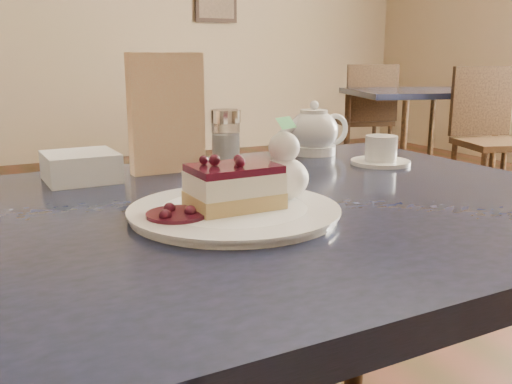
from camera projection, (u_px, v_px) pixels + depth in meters
name	position (u px, v px, depth m)	size (l,w,h in m)	color
main_table	(220.00, 259.00, 0.87)	(1.27, 0.87, 0.77)	black
dessert_plate	(234.00, 212.00, 0.81)	(0.29, 0.29, 0.01)	white
cheesecake_slice	(234.00, 187.00, 0.80)	(0.13, 0.09, 0.06)	#D8C16F
whipped_cream	(284.00, 178.00, 0.85)	(0.07, 0.07, 0.07)	white
berry_sauce	(177.00, 215.00, 0.76)	(0.08, 0.08, 0.01)	#320311
tea_set	(326.00, 136.00, 1.28)	(0.23, 0.29, 0.11)	white
menu_card	(167.00, 114.00, 1.09)	(0.14, 0.03, 0.23)	beige
sugar_shaker	(226.00, 137.00, 1.18)	(0.06, 0.06, 0.11)	white
napkin_stack	(81.00, 167.00, 1.03)	(0.12, 0.12, 0.05)	white
bg_table_far_right	(416.00, 181.00, 4.30)	(1.19, 1.82, 1.21)	black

